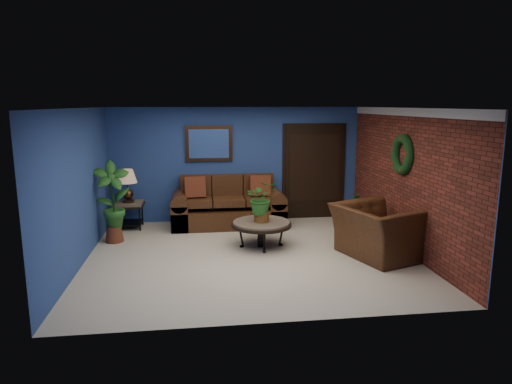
{
  "coord_description": "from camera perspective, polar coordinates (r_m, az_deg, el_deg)",
  "views": [
    {
      "loc": [
        -0.88,
        -7.47,
        2.57
      ],
      "look_at": [
        0.18,
        0.55,
        1.0
      ],
      "focal_mm": 32.0,
      "sensor_mm": 36.0,
      "label": 1
    }
  ],
  "objects": [
    {
      "name": "wall_mirror",
      "position": [
        9.97,
        -5.91,
        6.04
      ],
      "size": [
        1.02,
        0.06,
        0.77
      ],
      "primitive_type": "cube",
      "color": "#452917",
      "rests_on": "wall_back"
    },
    {
      "name": "wall_back",
      "position": [
        10.09,
        -2.46,
        3.46
      ],
      "size": [
        5.5,
        0.04,
        2.5
      ],
      "primitive_type": "cube",
      "color": "navy",
      "rests_on": "ground"
    },
    {
      "name": "coffee_plant",
      "position": [
        8.18,
        0.68,
        -0.92
      ],
      "size": [
        0.59,
        0.52,
        0.75
      ],
      "color": "brown",
      "rests_on": "coffee_table"
    },
    {
      "name": "end_table",
      "position": [
        9.86,
        -15.62,
        -1.99
      ],
      "size": [
        0.61,
        0.61,
        0.56
      ],
      "color": "#58534D",
      "rests_on": "ground"
    },
    {
      "name": "armchair",
      "position": [
        8.02,
        15.04,
        -4.79
      ],
      "size": [
        1.57,
        1.67,
        0.88
      ],
      "primitive_type": "imported",
      "rotation": [
        0.0,
        0.0,
        1.91
      ],
      "color": "#4B2815",
      "rests_on": "ground"
    },
    {
      "name": "sofa",
      "position": [
        9.83,
        -3.53,
        -2.08
      ],
      "size": [
        2.38,
        1.03,
        1.07
      ],
      "color": "#4B2815",
      "rests_on": "ground"
    },
    {
      "name": "floor_plant",
      "position": [
        9.79,
        11.96,
        -2.26
      ],
      "size": [
        0.34,
        0.29,
        0.73
      ],
      "color": "brown",
      "rests_on": "ground"
    },
    {
      "name": "floor",
      "position": [
        7.95,
        -0.76,
        -7.88
      ],
      "size": [
        5.5,
        5.5,
        0.0
      ],
      "primitive_type": "plane",
      "color": "beige",
      "rests_on": "ground"
    },
    {
      "name": "wall_right_brick",
      "position": [
        8.41,
        18.17,
        1.4
      ],
      "size": [
        0.04,
        5.0,
        2.5
      ],
      "primitive_type": "cube",
      "color": "maroon",
      "rests_on": "ground"
    },
    {
      "name": "tall_plant",
      "position": [
        8.89,
        -17.54,
        -0.79
      ],
      "size": [
        0.78,
        0.62,
        1.54
      ],
      "color": "brown",
      "rests_on": "ground"
    },
    {
      "name": "ceiling",
      "position": [
        7.52,
        -0.81,
        10.45
      ],
      "size": [
        5.5,
        5.0,
        0.02
      ],
      "primitive_type": "cube",
      "color": "white",
      "rests_on": "wall_back"
    },
    {
      "name": "coffee_table",
      "position": [
        8.29,
        0.68,
        -4.1
      ],
      "size": [
        1.09,
        1.09,
        0.47
      ],
      "rotation": [
        0.0,
        0.0,
        0.07
      ],
      "color": "#58534D",
      "rests_on": "ground"
    },
    {
      "name": "wreath",
      "position": [
        8.37,
        17.84,
        4.49
      ],
      "size": [
        0.16,
        0.72,
        0.72
      ],
      "primitive_type": "torus",
      "rotation": [
        0.0,
        1.57,
        0.0
      ],
      "color": "black",
      "rests_on": "wall_right_brick"
    },
    {
      "name": "table_lamp",
      "position": [
        9.75,
        -15.79,
        1.23
      ],
      "size": [
        0.4,
        0.4,
        0.67
      ],
      "color": "#452917",
      "rests_on": "end_table"
    },
    {
      "name": "wall_left",
      "position": [
        7.81,
        -21.25,
        0.51
      ],
      "size": [
        0.04,
        5.0,
        2.5
      ],
      "primitive_type": "cube",
      "color": "navy",
      "rests_on": "ground"
    },
    {
      "name": "crown_molding",
      "position": [
        8.29,
        18.48,
        9.47
      ],
      "size": [
        0.03,
        5.0,
        0.14
      ],
      "primitive_type": "cube",
      "color": "white",
      "rests_on": "wall_right_brick"
    },
    {
      "name": "closet_door",
      "position": [
        10.39,
        7.23,
        2.49
      ],
      "size": [
        1.44,
        0.06,
        2.18
      ],
      "primitive_type": "cube",
      "color": "black",
      "rests_on": "wall_back"
    },
    {
      "name": "side_chair",
      "position": [
        9.86,
        -1.34,
        -1.32
      ],
      "size": [
        0.4,
        0.4,
        0.83
      ],
      "rotation": [
        0.0,
        0.0,
        -0.13
      ],
      "color": "#532D17",
      "rests_on": "ground"
    }
  ]
}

